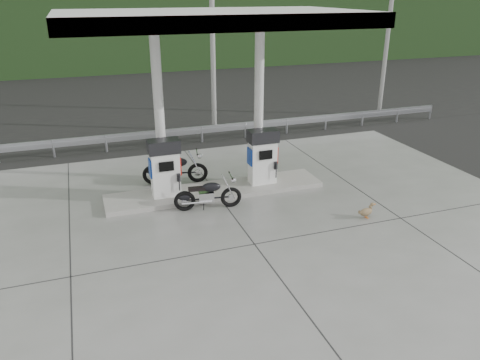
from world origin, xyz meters
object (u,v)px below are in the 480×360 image
object	(u,v)px
gas_pump_left	(165,168)
motorcycle_left	(175,170)
gas_pump_right	(263,157)
motorcycle_right	(208,195)
duck	(366,212)

from	to	relation	value
gas_pump_left	motorcycle_left	distance (m)	1.48
gas_pump_right	motorcycle_right	distance (m)	2.47
motorcycle_right	duck	bearing A→B (deg)	-19.42
gas_pump_left	gas_pump_right	xyz separation A→B (m)	(3.20, 0.00, 0.00)
duck	motorcycle_right	bearing A→B (deg)	143.53
gas_pump_left	duck	world-z (taller)	gas_pump_left
gas_pump_left	motorcycle_right	distance (m)	1.60
gas_pump_left	motorcycle_right	size ratio (longest dim) A/B	0.95
motorcycle_left	duck	xyz separation A→B (m)	(4.60, -4.40, -0.29)
gas_pump_right	motorcycle_right	xyz separation A→B (m)	(-2.15, -1.05, -0.60)
gas_pump_right	motorcycle_right	world-z (taller)	gas_pump_right
gas_pump_left	gas_pump_right	world-z (taller)	same
motorcycle_left	motorcycle_right	size ratio (longest dim) A/B	1.08
duck	gas_pump_right	bearing A→B (deg)	112.36
gas_pump_left	duck	distance (m)	6.10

